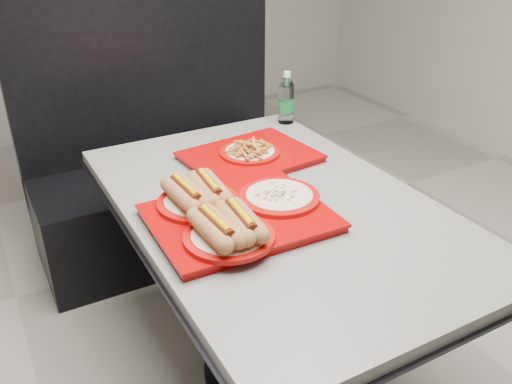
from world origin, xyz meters
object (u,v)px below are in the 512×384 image
tray_near (232,212)px  booth_bench (164,170)px  tray_far (250,154)px  diner_table (275,245)px  water_bottle (286,101)px

tray_near → booth_bench: bearing=81.0°
booth_bench → tray_far: 0.86m
diner_table → tray_near: (-0.18, -0.05, 0.21)m
booth_bench → tray_near: bearing=-99.0°
tray_near → tray_far: bearing=55.1°
tray_near → tray_far: 0.46m
tray_far → water_bottle: (0.33, 0.28, 0.07)m
diner_table → tray_near: bearing=-163.5°
booth_bench → water_bottle: booth_bench is taller
booth_bench → tray_near: size_ratio=2.49×
tray_near → water_bottle: water_bottle is taller
booth_bench → water_bottle: size_ratio=6.04×
booth_bench → diner_table: bearing=-90.0°
water_bottle → booth_bench: bearing=129.3°
tray_near → tray_far: (0.26, 0.37, -0.02)m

